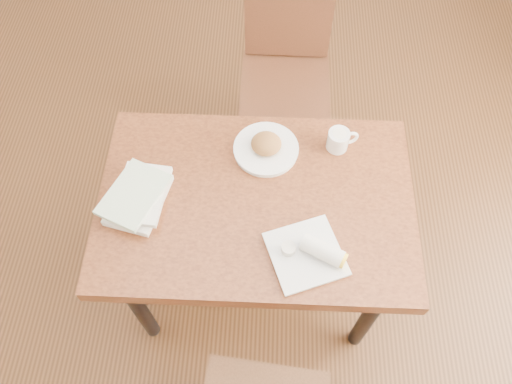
{
  "coord_description": "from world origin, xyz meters",
  "views": [
    {
      "loc": [
        0.04,
        -0.87,
        2.26
      ],
      "look_at": [
        0.0,
        0.0,
        0.8
      ],
      "focal_mm": 35.0,
      "sensor_mm": 36.0,
      "label": 1
    }
  ],
  "objects_px": {
    "coffee_mug": "(339,140)",
    "chair_far": "(286,62)",
    "plate_scone": "(266,147)",
    "table": "(256,212)",
    "book_stack": "(138,196)",
    "plate_burrito": "(311,253)"
  },
  "relations": [
    {
      "from": "coffee_mug",
      "to": "book_stack",
      "type": "relative_size",
      "value": 0.41
    },
    {
      "from": "plate_scone",
      "to": "book_stack",
      "type": "distance_m",
      "value": 0.49
    },
    {
      "from": "chair_far",
      "to": "plate_burrito",
      "type": "distance_m",
      "value": 1.11
    },
    {
      "from": "chair_far",
      "to": "book_stack",
      "type": "bearing_deg",
      "value": -119.68
    },
    {
      "from": "plate_scone",
      "to": "coffee_mug",
      "type": "xyz_separation_m",
      "value": [
        0.27,
        0.03,
        0.02
      ]
    },
    {
      "from": "plate_scone",
      "to": "coffee_mug",
      "type": "relative_size",
      "value": 2.06
    },
    {
      "from": "plate_scone",
      "to": "coffee_mug",
      "type": "height_order",
      "value": "coffee_mug"
    },
    {
      "from": "table",
      "to": "book_stack",
      "type": "distance_m",
      "value": 0.42
    },
    {
      "from": "book_stack",
      "to": "table",
      "type": "bearing_deg",
      "value": 3.3
    },
    {
      "from": "chair_far",
      "to": "plate_scone",
      "type": "relative_size",
      "value": 3.95
    },
    {
      "from": "table",
      "to": "plate_scone",
      "type": "distance_m",
      "value": 0.24
    },
    {
      "from": "table",
      "to": "book_stack",
      "type": "xyz_separation_m",
      "value": [
        -0.4,
        -0.02,
        0.12
      ]
    },
    {
      "from": "coffee_mug",
      "to": "chair_far",
      "type": "bearing_deg",
      "value": 106.54
    },
    {
      "from": "chair_far",
      "to": "plate_burrito",
      "type": "relative_size",
      "value": 3.26
    },
    {
      "from": "plate_burrito",
      "to": "chair_far",
      "type": "bearing_deg",
      "value": 94.26
    },
    {
      "from": "table",
      "to": "book_stack",
      "type": "bearing_deg",
      "value": -176.7
    },
    {
      "from": "table",
      "to": "chair_far",
      "type": "bearing_deg",
      "value": 83.03
    },
    {
      "from": "plate_burrito",
      "to": "plate_scone",
      "type": "bearing_deg",
      "value": 110.91
    },
    {
      "from": "coffee_mug",
      "to": "plate_burrito",
      "type": "distance_m",
      "value": 0.46
    },
    {
      "from": "chair_far",
      "to": "coffee_mug",
      "type": "xyz_separation_m",
      "value": [
        0.19,
        -0.63,
        0.24
      ]
    },
    {
      "from": "table",
      "to": "plate_burrito",
      "type": "bearing_deg",
      "value": -47.9
    },
    {
      "from": "plate_scone",
      "to": "chair_far",
      "type": "bearing_deg",
      "value": 83.29
    }
  ]
}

